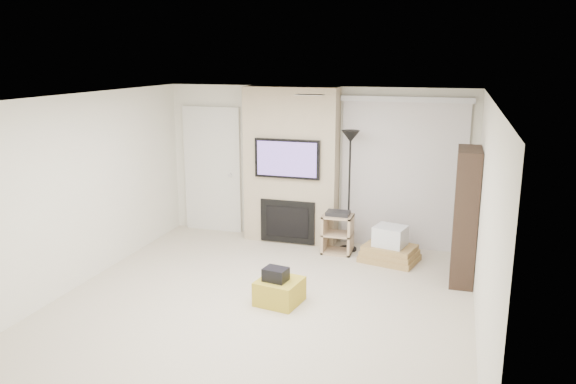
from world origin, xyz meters
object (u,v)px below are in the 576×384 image
(box_stack, at_px, (390,248))
(bookshelf, at_px, (465,216))
(floor_lamp, at_px, (350,157))
(ottoman, at_px, (279,291))
(av_stand, at_px, (338,231))

(box_stack, xyz_separation_m, bookshelf, (1.01, -0.44, 0.70))
(bookshelf, bearing_deg, floor_lamp, 156.15)
(ottoman, xyz_separation_m, floor_lamp, (0.44, 2.16, 1.33))
(av_stand, relative_size, bookshelf, 0.37)
(box_stack, relative_size, bookshelf, 0.51)
(av_stand, xyz_separation_m, bookshelf, (1.83, -0.58, 0.55))
(floor_lamp, xyz_separation_m, av_stand, (-0.13, -0.17, -1.13))
(ottoman, relative_size, av_stand, 0.76)
(ottoman, distance_m, av_stand, 2.03)
(floor_lamp, xyz_separation_m, bookshelf, (1.70, -0.75, -0.58))
(floor_lamp, bearing_deg, ottoman, -101.45)
(floor_lamp, distance_m, av_stand, 1.15)
(ottoman, distance_m, bookshelf, 2.67)
(floor_lamp, relative_size, av_stand, 2.85)
(box_stack, distance_m, bookshelf, 1.31)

